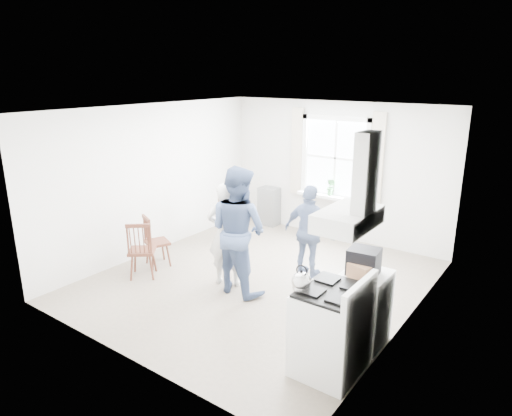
{
  "coord_description": "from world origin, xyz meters",
  "views": [
    {
      "loc": [
        3.75,
        -5.26,
        3.1
      ],
      "look_at": [
        -0.2,
        0.2,
        1.09
      ],
      "focal_mm": 32.0,
      "sensor_mm": 36.0,
      "label": 1
    }
  ],
  "objects_px": {
    "stereo_stack": "(364,261)",
    "person_left": "(226,234)",
    "windsor_chair_a": "(229,210)",
    "person_mid": "(238,230)",
    "person_right": "(310,232)",
    "windsor_chair_b": "(151,236)",
    "gas_stove": "(331,330)",
    "windsor_chair_c": "(140,245)",
    "low_cabinet": "(364,308)"
  },
  "relations": [
    {
      "from": "stereo_stack",
      "to": "person_left",
      "type": "distance_m",
      "value": 2.31
    },
    {
      "from": "windsor_chair_a",
      "to": "person_mid",
      "type": "height_order",
      "value": "person_mid"
    },
    {
      "from": "person_left",
      "to": "person_right",
      "type": "height_order",
      "value": "person_left"
    },
    {
      "from": "stereo_stack",
      "to": "person_right",
      "type": "bearing_deg",
      "value": 137.87
    },
    {
      "from": "stereo_stack",
      "to": "windsor_chair_b",
      "type": "distance_m",
      "value": 3.74
    },
    {
      "from": "gas_stove",
      "to": "person_mid",
      "type": "relative_size",
      "value": 0.6
    },
    {
      "from": "windsor_chair_c",
      "to": "person_mid",
      "type": "xyz_separation_m",
      "value": [
        1.45,
        0.58,
        0.37
      ]
    },
    {
      "from": "stereo_stack",
      "to": "person_left",
      "type": "height_order",
      "value": "person_left"
    },
    {
      "from": "person_left",
      "to": "person_mid",
      "type": "height_order",
      "value": "person_mid"
    },
    {
      "from": "windsor_chair_b",
      "to": "low_cabinet",
      "type": "bearing_deg",
      "value": -0.93
    },
    {
      "from": "gas_stove",
      "to": "windsor_chair_a",
      "type": "bearing_deg",
      "value": 144.27
    },
    {
      "from": "windsor_chair_a",
      "to": "person_right",
      "type": "relative_size",
      "value": 0.7
    },
    {
      "from": "windsor_chair_a",
      "to": "windsor_chair_c",
      "type": "xyz_separation_m",
      "value": [
        -0.06,
        -2.08,
        -0.06
      ]
    },
    {
      "from": "windsor_chair_c",
      "to": "person_left",
      "type": "height_order",
      "value": "person_left"
    },
    {
      "from": "windsor_chair_a",
      "to": "person_left",
      "type": "height_order",
      "value": "person_left"
    },
    {
      "from": "gas_stove",
      "to": "person_left",
      "type": "distance_m",
      "value": 2.45
    },
    {
      "from": "windsor_chair_b",
      "to": "windsor_chair_a",
      "type": "bearing_deg",
      "value": 79.56
    },
    {
      "from": "windsor_chair_a",
      "to": "person_mid",
      "type": "xyz_separation_m",
      "value": [
        1.39,
        -1.5,
        0.3
      ]
    },
    {
      "from": "windsor_chair_a",
      "to": "person_left",
      "type": "xyz_separation_m",
      "value": [
        1.12,
        -1.44,
        0.17
      ]
    },
    {
      "from": "person_left",
      "to": "windsor_chair_b",
      "type": "bearing_deg",
      "value": -14.76
    },
    {
      "from": "low_cabinet",
      "to": "person_mid",
      "type": "xyz_separation_m",
      "value": [
        -2.03,
        0.21,
        0.48
      ]
    },
    {
      "from": "windsor_chair_c",
      "to": "person_mid",
      "type": "height_order",
      "value": "person_mid"
    },
    {
      "from": "windsor_chair_a",
      "to": "gas_stove",
      "type": "bearing_deg",
      "value": -35.73
    },
    {
      "from": "windsor_chair_c",
      "to": "person_left",
      "type": "bearing_deg",
      "value": 28.46
    },
    {
      "from": "gas_stove",
      "to": "person_right",
      "type": "xyz_separation_m",
      "value": [
        -1.36,
        1.92,
        0.25
      ]
    },
    {
      "from": "person_right",
      "to": "windsor_chair_a",
      "type": "bearing_deg",
      "value": -13.35
    },
    {
      "from": "low_cabinet",
      "to": "stereo_stack",
      "type": "bearing_deg",
      "value": -117.74
    },
    {
      "from": "gas_stove",
      "to": "low_cabinet",
      "type": "xyz_separation_m",
      "value": [
        0.07,
        0.7,
        -0.03
      ]
    },
    {
      "from": "person_mid",
      "to": "gas_stove",
      "type": "bearing_deg",
      "value": 160.08
    },
    {
      "from": "stereo_stack",
      "to": "person_left",
      "type": "relative_size",
      "value": 0.23
    },
    {
      "from": "low_cabinet",
      "to": "person_right",
      "type": "relative_size",
      "value": 0.61
    },
    {
      "from": "windsor_chair_c",
      "to": "person_right",
      "type": "relative_size",
      "value": 0.63
    },
    {
      "from": "person_left",
      "to": "windsor_chair_c",
      "type": "bearing_deg",
      "value": 5.19
    },
    {
      "from": "low_cabinet",
      "to": "person_mid",
      "type": "relative_size",
      "value": 0.48
    },
    {
      "from": "low_cabinet",
      "to": "stereo_stack",
      "type": "relative_size",
      "value": 2.46
    },
    {
      "from": "windsor_chair_b",
      "to": "person_left",
      "type": "xyz_separation_m",
      "value": [
        1.42,
        0.21,
        0.26
      ]
    },
    {
      "from": "windsor_chair_a",
      "to": "person_mid",
      "type": "bearing_deg",
      "value": -47.11
    },
    {
      "from": "person_right",
      "to": "stereo_stack",
      "type": "bearing_deg",
      "value": 138.32
    },
    {
      "from": "windsor_chair_a",
      "to": "windsor_chair_b",
      "type": "distance_m",
      "value": 1.68
    },
    {
      "from": "windsor_chair_a",
      "to": "person_left",
      "type": "relative_size",
      "value": 0.65
    },
    {
      "from": "gas_stove",
      "to": "stereo_stack",
      "type": "distance_m",
      "value": 0.86
    },
    {
      "from": "stereo_stack",
      "to": "windsor_chair_c",
      "type": "height_order",
      "value": "stereo_stack"
    },
    {
      "from": "person_left",
      "to": "person_right",
      "type": "relative_size",
      "value": 1.08
    },
    {
      "from": "windsor_chair_b",
      "to": "person_right",
      "type": "bearing_deg",
      "value": 26.84
    },
    {
      "from": "windsor_chair_c",
      "to": "person_left",
      "type": "distance_m",
      "value": 1.37
    },
    {
      "from": "person_left",
      "to": "stereo_stack",
      "type": "bearing_deg",
      "value": 148.67
    },
    {
      "from": "person_mid",
      "to": "person_right",
      "type": "xyz_separation_m",
      "value": [
        0.6,
        1.01,
        -0.19
      ]
    },
    {
      "from": "gas_stove",
      "to": "windsor_chair_c",
      "type": "distance_m",
      "value": 3.43
    },
    {
      "from": "gas_stove",
      "to": "person_left",
      "type": "xyz_separation_m",
      "value": [
        -2.23,
        0.97,
        0.31
      ]
    },
    {
      "from": "person_mid",
      "to": "low_cabinet",
      "type": "bearing_deg",
      "value": 179.05
    }
  ]
}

